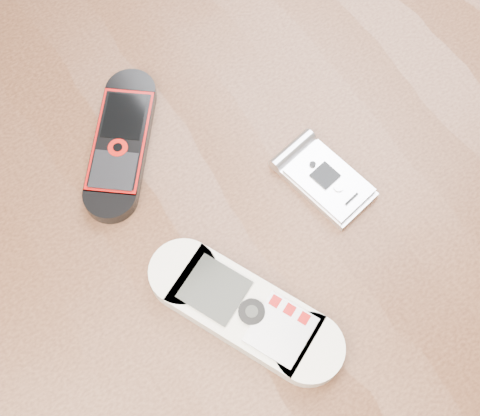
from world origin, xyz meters
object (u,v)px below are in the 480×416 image
object	(u,v)px
nokia_white	(244,311)
motorola_razr	(326,180)
table	(236,256)
nokia_black_red	(121,143)

from	to	relation	value
nokia_white	motorola_razr	distance (m)	0.14
table	nokia_black_red	xyz separation A→B (m)	(-0.05, 0.11, 0.11)
table	nokia_black_red	size ratio (longest dim) A/B	7.80
table	nokia_black_red	world-z (taller)	nokia_black_red
table	motorola_razr	size ratio (longest dim) A/B	13.00
nokia_black_red	motorola_razr	world-z (taller)	nokia_black_red
table	motorola_razr	distance (m)	0.14
nokia_black_red	motorola_razr	size ratio (longest dim) A/B	1.67
nokia_white	nokia_black_red	size ratio (longest dim) A/B	1.14
motorola_razr	nokia_white	bearing A→B (deg)	-165.63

